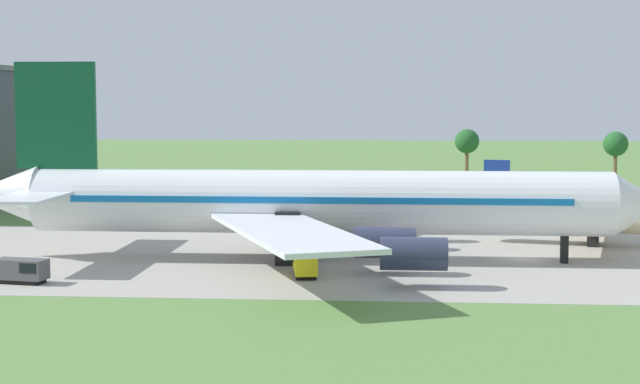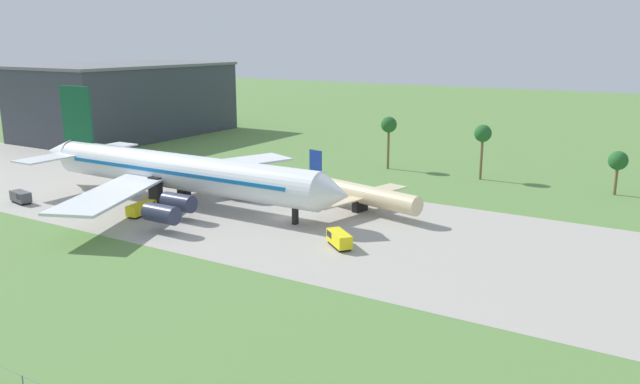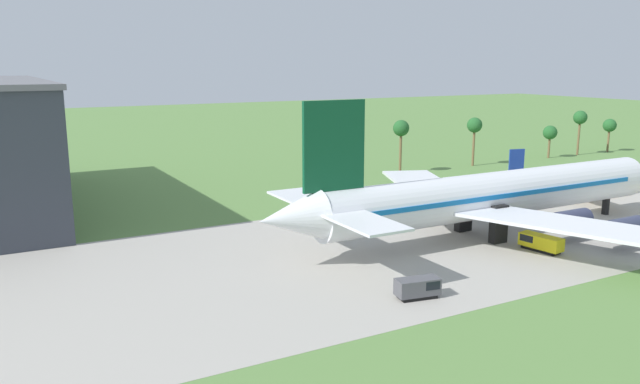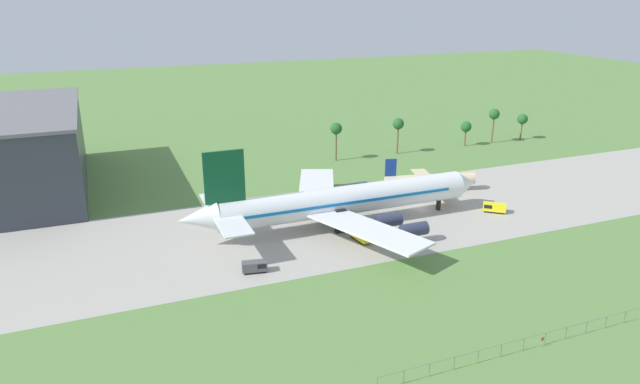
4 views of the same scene
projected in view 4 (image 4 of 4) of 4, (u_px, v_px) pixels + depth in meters
The scene contains 11 objects.
ground_plane at pixel (421, 209), 137.40m from camera, with size 600.00×600.00×0.00m, color #5B8442.
taxiway_strip at pixel (421, 209), 137.39m from camera, with size 320.00×44.00×0.02m.
jet_airliner at pixel (341, 201), 126.17m from camera, with size 70.98×56.36×20.00m.
regional_aircraft at pixel (430, 180), 148.56m from camera, with size 24.01×21.83×9.36m.
baggage_tug at pixel (255, 266), 106.55m from camera, with size 4.94×2.77×2.16m.
fuel_truck at pixel (360, 235), 120.21m from camera, with size 2.83×5.93×2.10m.
catering_van at pixel (494, 207), 135.34m from camera, with size 5.37×4.89×2.22m.
perimeter_fence at pixel (606, 320), 88.77m from camera, with size 80.10×0.10×2.10m.
no_stopping_sign at pixel (542, 341), 84.16m from camera, with size 0.44×0.08×1.68m.
terminal_building at pixel (7, 151), 146.43m from camera, with size 36.72×61.20×21.64m.
palm_tree_row at pixel (446, 123), 187.66m from camera, with size 74.54×3.60×11.93m.
Camera 4 is at (-69.96, -109.96, 50.04)m, focal length 32.00 mm.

